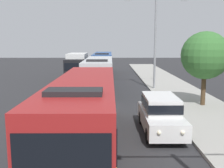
{
  "coord_description": "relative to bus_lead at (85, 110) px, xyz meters",
  "views": [
    {
      "loc": [
        -0.18,
        0.13,
        4.64
      ],
      "look_at": [
        -0.09,
        16.78,
        2.02
      ],
      "focal_mm": 42.85,
      "sensor_mm": 36.0,
      "label": 1
    }
  ],
  "objects": [
    {
      "name": "bus_second_in_line",
      "position": [
        -0.0,
        13.83,
        -0.0
      ],
      "size": [
        2.58,
        10.51,
        3.21
      ],
      "color": "silver",
      "rests_on": "ground_plane"
    },
    {
      "name": "box_truck_oncoming",
      "position": [
        -3.3,
        23.57,
        0.01
      ],
      "size": [
        2.35,
        6.99,
        3.15
      ],
      "color": "black",
      "rests_on": "ground_plane"
    },
    {
      "name": "roadside_tree",
      "position": [
        7.78,
        7.43,
        2.01
      ],
      "size": [
        3.37,
        3.37,
        5.25
      ],
      "color": "#4C3823",
      "rests_on": "sidewalk"
    },
    {
      "name": "white_suv",
      "position": [
        3.7,
        1.99,
        -0.66
      ],
      "size": [
        1.86,
        4.84,
        1.9
      ],
      "color": "white",
      "rests_on": "ground_plane"
    },
    {
      "name": "bus_middle",
      "position": [
        0.0,
        26.94,
        0.0
      ],
      "size": [
        2.58,
        12.02,
        3.21
      ],
      "color": "#284C8C",
      "rests_on": "ground_plane"
    },
    {
      "name": "bus_lead",
      "position": [
        0.0,
        0.0,
        0.0
      ],
      "size": [
        2.58,
        11.25,
        3.21
      ],
      "color": "maroon",
      "rests_on": "ground_plane"
    },
    {
      "name": "streetlamp_mid",
      "position": [
        5.4,
        14.48,
        3.76
      ],
      "size": [
        5.83,
        0.28,
        8.73
      ],
      "color": "gray",
      "rests_on": "sidewalk"
    }
  ]
}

